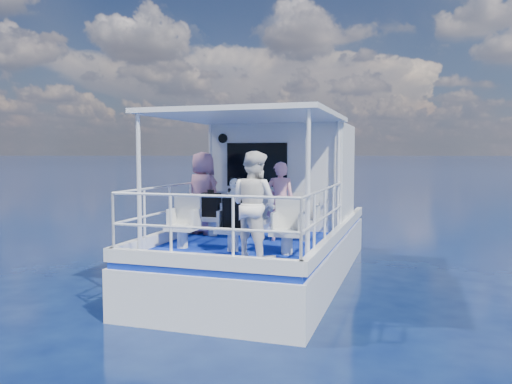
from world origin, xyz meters
TOP-DOWN VIEW (x-y plane):
  - ground at (0.00, 0.00)m, footprint 2000.00×2000.00m
  - hull at (0.00, 1.00)m, footprint 3.00×7.00m
  - deck at (0.00, 1.00)m, footprint 2.90×6.90m
  - cabin at (0.00, 2.30)m, footprint 2.85×2.00m
  - canopy at (0.00, -0.20)m, footprint 3.00×3.20m
  - canopy_posts at (0.00, -0.25)m, footprint 2.77×2.97m
  - railings at (0.00, -0.58)m, footprint 2.84×3.59m
  - seat_port_fwd at (-0.90, 0.20)m, footprint 0.48×0.46m
  - seat_center_fwd at (0.00, 0.20)m, footprint 0.48×0.46m
  - seat_stbd_fwd at (0.90, 0.20)m, footprint 0.48×0.46m
  - seat_port_aft at (-0.90, -1.10)m, footprint 0.48×0.46m
  - seat_center_aft at (0.00, -1.10)m, footprint 0.48×0.46m
  - seat_stbd_aft at (0.90, -1.10)m, footprint 0.48×0.46m
  - passenger_port_fwd at (-1.15, 0.34)m, footprint 0.70×0.59m
  - passenger_stbd_fwd at (0.48, 0.05)m, footprint 0.59×0.46m
  - passenger_stbd_aft at (0.49, -1.51)m, footprint 0.97×0.89m
  - backpack_port at (-0.90, 0.13)m, footprint 0.34×0.19m
  - backpack_center at (0.02, -1.12)m, footprint 0.33×0.18m
  - compact_camera at (-0.91, 0.14)m, footprint 0.11×0.06m
  - panda at (0.04, -1.10)m, footprint 0.21×0.18m

SIDE VIEW (x-z plane):
  - ground at x=0.00m, z-range 0.00..0.00m
  - hull at x=0.00m, z-range -0.80..0.80m
  - deck at x=0.00m, z-range 0.80..0.90m
  - seat_port_fwd at x=-0.90m, z-range 0.90..1.28m
  - seat_center_fwd at x=0.00m, z-range 0.90..1.28m
  - seat_stbd_fwd at x=0.90m, z-range 0.90..1.28m
  - seat_port_aft at x=-0.90m, z-range 0.90..1.28m
  - seat_center_aft at x=0.00m, z-range 0.90..1.28m
  - seat_stbd_aft at x=0.90m, z-range 0.90..1.28m
  - railings at x=0.00m, z-range 0.90..1.90m
  - backpack_port at x=-0.90m, z-range 1.28..1.73m
  - backpack_center at x=0.02m, z-range 1.28..1.77m
  - passenger_stbd_fwd at x=0.48m, z-range 0.90..2.33m
  - passenger_port_fwd at x=-1.15m, z-range 0.90..2.51m
  - passenger_stbd_aft at x=0.49m, z-range 0.90..2.51m
  - compact_camera at x=-0.91m, z-range 1.73..1.79m
  - panda at x=0.04m, z-range 1.77..2.09m
  - cabin at x=0.00m, z-range 0.90..3.10m
  - canopy_posts at x=0.00m, z-range 0.90..3.10m
  - canopy at x=0.00m, z-range 3.10..3.18m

